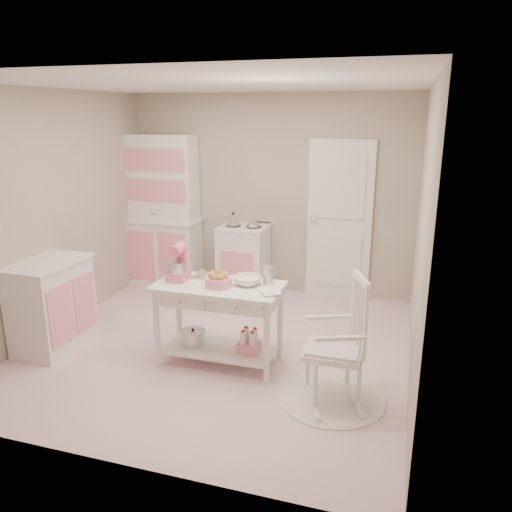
{
  "coord_description": "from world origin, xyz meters",
  "views": [
    {
      "loc": [
        1.76,
        -4.42,
        2.35
      ],
      "look_at": [
        0.35,
        0.19,
        0.96
      ],
      "focal_mm": 35.0,
      "sensor_mm": 36.0,
      "label": 1
    }
  ],
  "objects_px": {
    "hutch": "(162,211)",
    "bread_basket": "(218,282)",
    "base_cabinet": "(52,305)",
    "rocking_chair": "(334,339)",
    "work_table": "(219,324)",
    "stove": "(244,260)",
    "stand_mixer": "(178,263)"
  },
  "relations": [
    {
      "from": "hutch",
      "to": "stand_mixer",
      "type": "relative_size",
      "value": 6.12
    },
    {
      "from": "rocking_chair",
      "to": "bread_basket",
      "type": "relative_size",
      "value": 4.4
    },
    {
      "from": "work_table",
      "to": "bread_basket",
      "type": "bearing_deg",
      "value": -68.2
    },
    {
      "from": "hutch",
      "to": "work_table",
      "type": "height_order",
      "value": "hutch"
    },
    {
      "from": "hutch",
      "to": "work_table",
      "type": "xyz_separation_m",
      "value": [
        1.59,
        -1.97,
        -0.64
      ]
    },
    {
      "from": "rocking_chair",
      "to": "base_cabinet",
      "type": "bearing_deg",
      "value": 155.18
    },
    {
      "from": "base_cabinet",
      "to": "rocking_chair",
      "type": "height_order",
      "value": "rocking_chair"
    },
    {
      "from": "base_cabinet",
      "to": "work_table",
      "type": "distance_m",
      "value": 1.77
    },
    {
      "from": "rocking_chair",
      "to": "bread_basket",
      "type": "height_order",
      "value": "rocking_chair"
    },
    {
      "from": "hutch",
      "to": "base_cabinet",
      "type": "xyz_separation_m",
      "value": [
        -0.17,
        -2.15,
        -0.58
      ]
    },
    {
      "from": "hutch",
      "to": "rocking_chair",
      "type": "bearing_deg",
      "value": -40.08
    },
    {
      "from": "hutch",
      "to": "rocking_chair",
      "type": "height_order",
      "value": "hutch"
    },
    {
      "from": "rocking_chair",
      "to": "stand_mixer",
      "type": "distance_m",
      "value": 1.65
    },
    {
      "from": "stove",
      "to": "base_cabinet",
      "type": "xyz_separation_m",
      "value": [
        -1.37,
        -2.1,
        0.0
      ]
    },
    {
      "from": "stove",
      "to": "work_table",
      "type": "bearing_deg",
      "value": -78.4
    },
    {
      "from": "rocking_chair",
      "to": "hutch",
      "type": "bearing_deg",
      "value": 118.13
    },
    {
      "from": "hutch",
      "to": "bread_basket",
      "type": "xyz_separation_m",
      "value": [
        1.61,
        -2.02,
        -0.19
      ]
    },
    {
      "from": "rocking_chair",
      "to": "bread_basket",
      "type": "distance_m",
      "value": 1.19
    },
    {
      "from": "stove",
      "to": "base_cabinet",
      "type": "relative_size",
      "value": 1.0
    },
    {
      "from": "stove",
      "to": "rocking_chair",
      "type": "distance_m",
      "value": 2.73
    },
    {
      "from": "base_cabinet",
      "to": "stand_mixer",
      "type": "bearing_deg",
      "value": 8.26
    },
    {
      "from": "stove",
      "to": "stand_mixer",
      "type": "height_order",
      "value": "stand_mixer"
    },
    {
      "from": "base_cabinet",
      "to": "bread_basket",
      "type": "xyz_separation_m",
      "value": [
        1.78,
        0.13,
        0.39
      ]
    },
    {
      "from": "stove",
      "to": "rocking_chair",
      "type": "bearing_deg",
      "value": -55.71
    },
    {
      "from": "base_cabinet",
      "to": "stand_mixer",
      "type": "xyz_separation_m",
      "value": [
        1.34,
        0.2,
        0.51
      ]
    },
    {
      "from": "bread_basket",
      "to": "work_table",
      "type": "bearing_deg",
      "value": 111.8
    },
    {
      "from": "rocking_chair",
      "to": "stand_mixer",
      "type": "bearing_deg",
      "value": 145.61
    },
    {
      "from": "base_cabinet",
      "to": "stove",
      "type": "bearing_deg",
      "value": 56.87
    },
    {
      "from": "base_cabinet",
      "to": "rocking_chair",
      "type": "xyz_separation_m",
      "value": [
        2.9,
        -0.15,
        0.09
      ]
    },
    {
      "from": "base_cabinet",
      "to": "bread_basket",
      "type": "distance_m",
      "value": 1.83
    },
    {
      "from": "stove",
      "to": "base_cabinet",
      "type": "bearing_deg",
      "value": -123.13
    },
    {
      "from": "stove",
      "to": "bread_basket",
      "type": "height_order",
      "value": "stove"
    }
  ]
}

